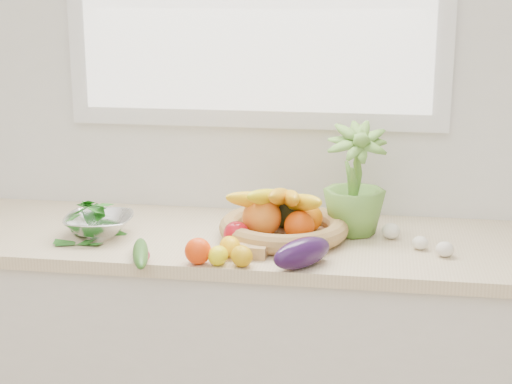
% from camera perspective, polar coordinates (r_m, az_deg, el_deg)
% --- Properties ---
extents(back_wall, '(4.50, 0.02, 2.70)m').
position_cam_1_polar(back_wall, '(2.70, 0.01, 7.95)').
color(back_wall, white).
rests_on(back_wall, ground).
extents(counter_cabinet, '(2.20, 0.58, 0.86)m').
position_cam_1_polar(counter_cabinet, '(2.69, -1.01, -12.74)').
color(counter_cabinet, silver).
rests_on(counter_cabinet, ground).
extents(countertop, '(2.24, 0.62, 0.04)m').
position_cam_1_polar(countertop, '(2.51, -1.06, -3.59)').
color(countertop, beige).
rests_on(countertop, counter_cabinet).
extents(orange_loose, '(0.09, 0.09, 0.08)m').
position_cam_1_polar(orange_loose, '(2.25, -4.24, -4.30)').
color(orange_loose, '#FF3F08').
rests_on(orange_loose, countertop).
extents(lemon_a, '(0.09, 0.10, 0.06)m').
position_cam_1_polar(lemon_a, '(2.30, -1.91, -3.99)').
color(lemon_a, yellow).
rests_on(lemon_a, countertop).
extents(lemon_b, '(0.07, 0.08, 0.06)m').
position_cam_1_polar(lemon_b, '(2.24, -2.78, -4.64)').
color(lemon_b, yellow).
rests_on(lemon_b, countertop).
extents(lemon_c, '(0.09, 0.10, 0.06)m').
position_cam_1_polar(lemon_c, '(2.22, -1.04, -4.68)').
color(lemon_c, '#D99D0B').
rests_on(lemon_c, countertop).
extents(apple, '(0.08, 0.08, 0.08)m').
position_cam_1_polar(apple, '(2.39, -1.44, -3.08)').
color(apple, '#B10E1A').
rests_on(apple, countertop).
extents(ginger, '(0.12, 0.05, 0.04)m').
position_cam_1_polar(ginger, '(2.30, -0.66, -4.33)').
color(ginger, tan).
rests_on(ginger, countertop).
extents(garlic_a, '(0.05, 0.05, 0.04)m').
position_cam_1_polar(garlic_a, '(2.42, 11.85, -3.64)').
color(garlic_a, white).
rests_on(garlic_a, countertop).
extents(garlic_b, '(0.07, 0.07, 0.05)m').
position_cam_1_polar(garlic_b, '(2.50, 9.79, -2.81)').
color(garlic_b, beige).
rests_on(garlic_b, countertop).
extents(garlic_c, '(0.06, 0.06, 0.05)m').
position_cam_1_polar(garlic_c, '(2.37, 13.57, -4.06)').
color(garlic_c, white).
rests_on(garlic_c, countertop).
extents(eggplant, '(0.20, 0.22, 0.08)m').
position_cam_1_polar(eggplant, '(2.22, 3.38, -4.43)').
color(eggplant, '#270F38').
rests_on(eggplant, countertop).
extents(cucumber, '(0.12, 0.25, 0.05)m').
position_cam_1_polar(cucumber, '(2.29, -8.39, -4.42)').
color(cucumber, '#224F17').
rests_on(cucumber, countertop).
extents(radish, '(0.04, 0.04, 0.03)m').
position_cam_1_polar(radish, '(2.29, -8.13, -4.58)').
color(radish, '#CA194D').
rests_on(radish, countertop).
extents(potted_herb, '(0.22, 0.22, 0.35)m').
position_cam_1_polar(potted_herb, '(2.49, 7.20, 0.94)').
color(potted_herb, '#5D9235').
rests_on(potted_herb, countertop).
extents(fruit_basket, '(0.44, 0.44, 0.20)m').
position_cam_1_polar(fruit_basket, '(2.46, 1.95, -2.10)').
color(fruit_basket, '#B77B51').
rests_on(fruit_basket, countertop).
extents(colander_with_spinach, '(0.24, 0.24, 0.12)m').
position_cam_1_polar(colander_with_spinach, '(2.52, -11.35, -1.94)').
color(colander_with_spinach, white).
rests_on(colander_with_spinach, countertop).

